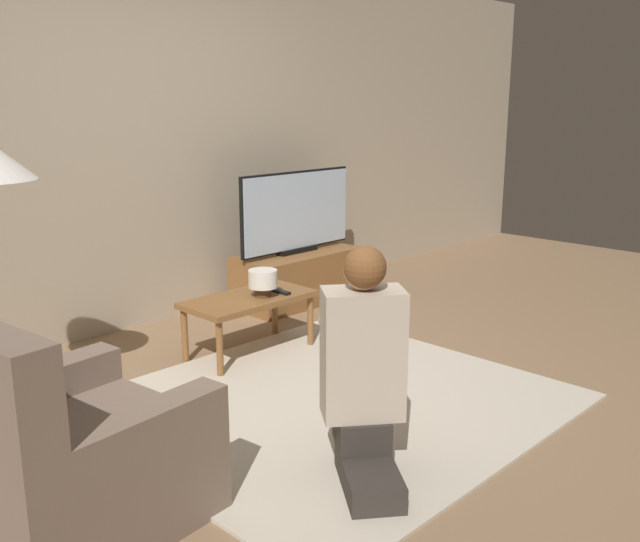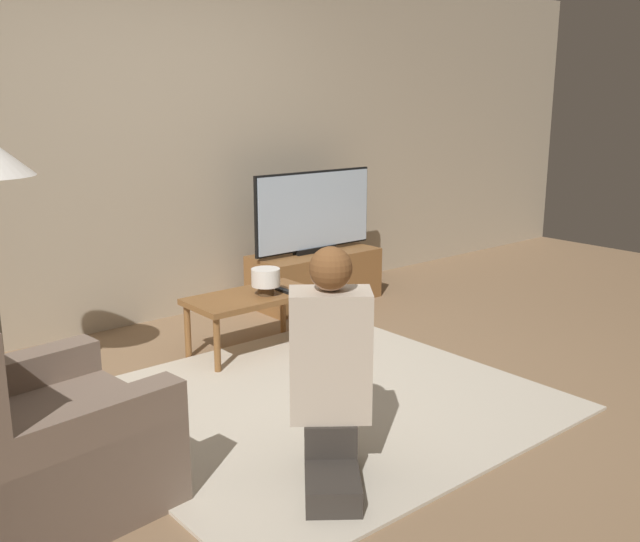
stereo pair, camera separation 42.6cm
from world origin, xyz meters
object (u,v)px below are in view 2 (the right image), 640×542
at_px(tv, 314,212).
at_px(armchair, 30,446).
at_px(person_kneeling, 330,367).
at_px(coffee_table, 252,302).
at_px(table_lamp, 266,279).

bearing_deg(tv, armchair, -149.95).
distance_m(tv, armchair, 3.19).
distance_m(tv, person_kneeling, 2.70).
bearing_deg(coffee_table, person_kneeling, -112.70).
relative_size(tv, coffee_table, 1.35).
bearing_deg(person_kneeling, tv, -89.96).
distance_m(armchair, person_kneeling, 1.22).
bearing_deg(tv, coffee_table, -148.15).
bearing_deg(coffee_table, tv, 31.85).
xyz_separation_m(tv, table_lamp, (-0.98, -0.71, -0.24)).
distance_m(coffee_table, person_kneeling, 1.60).
relative_size(coffee_table, table_lamp, 4.57).
bearing_deg(person_kneeling, coffee_table, -74.61).
xyz_separation_m(tv, armchair, (-2.73, -1.58, -0.45)).
height_order(tv, armchair, tv).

